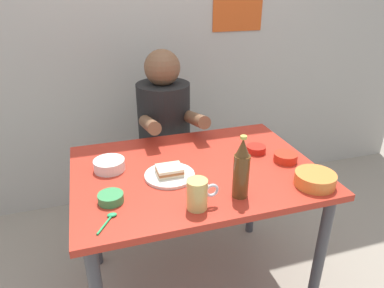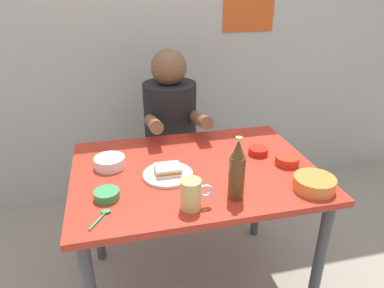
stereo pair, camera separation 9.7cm
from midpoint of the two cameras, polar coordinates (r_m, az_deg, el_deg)
name	(u,v)px [view 1 (the left image)]	position (r m, az deg, el deg)	size (l,w,h in m)	color
ground_plane	(195,286)	(2.07, -1.00, -22.11)	(6.00, 6.00, 0.00)	gray
wall_back	(147,17)	(2.44, -8.60, 19.71)	(4.40, 0.09, 2.60)	#ADA89E
dining_table	(195,185)	(1.66, -1.17, -6.79)	(1.10, 0.80, 0.74)	#B72D1E
stool	(165,175)	(2.34, -5.54, -5.13)	(0.34, 0.34, 0.45)	#4C4C51
person_seated	(164,117)	(2.15, -5.94, 4.37)	(0.33, 0.56, 0.72)	black
plate_orange	(170,175)	(1.55, -5.46, -5.13)	(0.22, 0.22, 0.01)	silver
sandwich	(169,170)	(1.53, -5.50, -4.32)	(0.11, 0.09, 0.04)	beige
beer_mug	(198,194)	(1.32, -1.17, -8.19)	(0.13, 0.08, 0.12)	#D1BC66
beer_bottle	(241,170)	(1.36, 6.03, -4.21)	(0.06, 0.06, 0.26)	#593819
sauce_bowl_chili	(286,157)	(1.70, 13.42, -2.11)	(0.11, 0.11, 0.04)	red
dip_bowl_green	(111,198)	(1.42, -15.03, -8.45)	(0.10, 0.10, 0.03)	#388C4C
soup_bowl_orange	(315,179)	(1.54, 17.72, -5.41)	(0.17, 0.17, 0.05)	orange
rice_bowl_white	(109,164)	(1.64, -14.97, -3.25)	(0.14, 0.14, 0.05)	silver
sambal_bowl_red	(256,149)	(1.77, 8.85, -0.82)	(0.10, 0.10, 0.03)	#B21E14
spoon	(109,219)	(1.33, -15.40, -11.68)	(0.08, 0.11, 0.01)	#26A559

